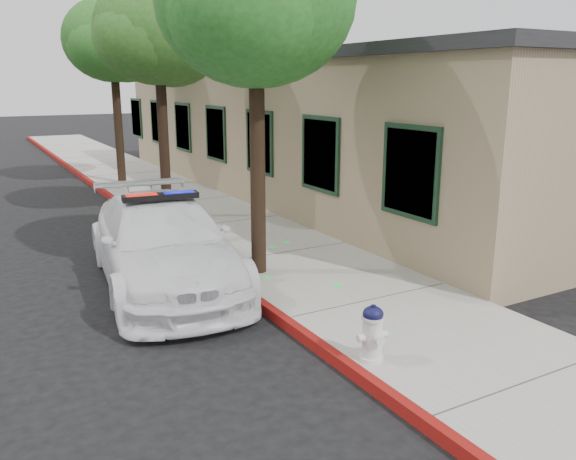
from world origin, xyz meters
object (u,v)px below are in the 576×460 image
at_px(fire_hydrant, 373,333).
at_px(street_tree_mid, 158,36).
at_px(police_car, 163,243).
at_px(clapboard_building, 329,126).
at_px(street_tree_near, 256,9).
at_px(street_tree_far, 114,44).

xyz_separation_m(fire_hydrant, street_tree_mid, (0.36, 9.15, 4.06)).
xyz_separation_m(police_car, fire_hydrant, (1.25, -4.37, -0.26)).
xyz_separation_m(clapboard_building, street_tree_mid, (-5.98, -1.53, 2.45)).
height_order(fire_hydrant, street_tree_mid, street_tree_mid).
relative_size(fire_hydrant, street_tree_mid, 0.12).
bearing_deg(clapboard_building, street_tree_mid, -165.66).
height_order(street_tree_near, street_tree_far, street_tree_near).
distance_m(fire_hydrant, street_tree_far, 15.35).
distance_m(street_tree_near, street_tree_mid, 5.33).
relative_size(street_tree_near, street_tree_mid, 1.03).
bearing_deg(street_tree_mid, street_tree_near, -90.00).
xyz_separation_m(police_car, street_tree_far, (1.90, 10.40, 3.91)).
xyz_separation_m(police_car, street_tree_mid, (1.61, 4.78, 3.80)).
xyz_separation_m(clapboard_building, fire_hydrant, (-6.34, -10.68, -1.61)).
relative_size(clapboard_building, street_tree_near, 3.45).
height_order(clapboard_building, street_tree_mid, street_tree_mid).
bearing_deg(clapboard_building, fire_hydrant, -120.71).
bearing_deg(street_tree_mid, clapboard_building, 14.34).
relative_size(clapboard_building, street_tree_mid, 3.55).
height_order(clapboard_building, police_car, clapboard_building).
xyz_separation_m(clapboard_building, police_car, (-7.59, -6.31, -1.35)).
distance_m(clapboard_building, street_tree_mid, 6.64).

